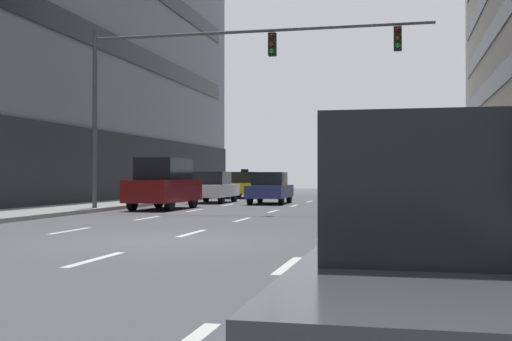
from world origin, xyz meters
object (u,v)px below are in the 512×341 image
at_px(taxi_driving_2, 245,185).
at_px(car_driving_5, 213,187).
at_px(car_driving_3, 164,184).
at_px(car_parked_0, 483,274).
at_px(car_parked_1, 432,194).
at_px(car_parked_2, 420,186).
at_px(car_parked_3, 415,192).
at_px(traffic_signal_0, 207,71).
at_px(taxi_driving_4, 350,185).
at_px(car_driving_0, 270,188).

relative_size(taxi_driving_2, car_driving_5, 1.02).
relative_size(car_driving_3, car_parked_0, 1.01).
bearing_deg(taxi_driving_2, car_driving_5, -89.28).
xyz_separation_m(car_parked_1, car_parked_2, (0.00, 6.90, 0.02)).
distance_m(taxi_driving_2, car_parked_2, 24.75).
relative_size(car_parked_3, traffic_signal_0, 0.34).
bearing_deg(taxi_driving_4, car_driving_0, -105.28).
relative_size(taxi_driving_4, traffic_signal_0, 0.34).
distance_m(taxi_driving_2, car_parked_3, 18.59).
distance_m(car_driving_3, car_driving_5, 6.94).
relative_size(car_driving_0, taxi_driving_4, 0.95).
bearing_deg(car_parked_2, taxi_driving_4, 98.37).
relative_size(car_parked_0, traffic_signal_0, 0.34).
relative_size(car_driving_0, taxi_driving_2, 0.96).
bearing_deg(taxi_driving_4, taxi_driving_2, -154.43).
height_order(car_driving_3, car_driving_5, car_driving_3).
distance_m(car_driving_3, car_parked_2, 12.96).
height_order(car_driving_0, car_parked_3, car_parked_3).
xyz_separation_m(car_parked_1, traffic_signal_0, (-7.53, 13.13, 4.21)).
bearing_deg(car_parked_1, traffic_signal_0, 119.85).
relative_size(car_driving_3, car_driving_5, 1.02).
distance_m(taxi_driving_4, car_parked_2, 25.89).
xyz_separation_m(car_driving_5, car_parked_2, (9.94, -15.18, 0.32)).
height_order(taxi_driving_2, traffic_signal_0, traffic_signal_0).
xyz_separation_m(car_driving_3, car_parked_2, (10.00, -8.25, 0.06)).
height_order(car_parked_1, car_parked_2, car_parked_2).
bearing_deg(car_driving_5, taxi_driving_4, 59.39).
relative_size(taxi_driving_2, car_driving_3, 1.00).
bearing_deg(taxi_driving_2, car_driving_3, -89.84).
height_order(car_driving_0, taxi_driving_2, taxi_driving_2).
relative_size(car_parked_2, traffic_signal_0, 0.36).
distance_m(car_parked_1, traffic_signal_0, 15.71).
xyz_separation_m(car_driving_0, car_driving_5, (-3.13, 0.68, 0.02)).
bearing_deg(car_driving_3, car_parked_2, -39.53).
bearing_deg(car_driving_3, car_driving_0, 62.99).
distance_m(car_driving_0, car_parked_2, 16.02).
bearing_deg(car_parked_1, car_parked_3, 90.00).
height_order(car_parked_0, car_parked_3, car_parked_0).
xyz_separation_m(car_driving_3, car_parked_1, (10.00, -15.15, 0.04)).
xyz_separation_m(car_driving_0, taxi_driving_2, (-3.23, 8.12, 0.04)).
bearing_deg(car_parked_0, taxi_driving_2, 105.69).
height_order(car_parked_1, car_parked_3, car_parked_1).
height_order(car_parked_0, car_parked_2, car_parked_2).
bearing_deg(car_driving_0, car_parked_0, -76.15).
bearing_deg(car_parked_1, taxi_driving_4, 96.62).
bearing_deg(car_driving_0, car_driving_5, 167.73).
relative_size(car_driving_0, car_parked_3, 0.96).
height_order(car_parked_1, traffic_signal_0, traffic_signal_0).
bearing_deg(car_parked_2, car_parked_0, -90.00).
bearing_deg(car_driving_5, car_parked_1, -65.76).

